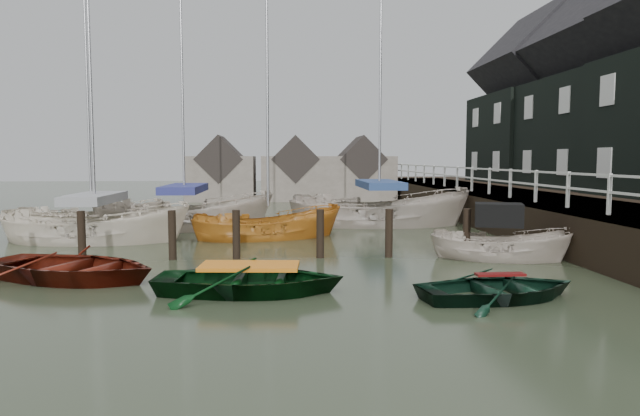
{
  "coord_description": "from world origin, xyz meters",
  "views": [
    {
      "loc": [
        0.11,
        -13.23,
        2.87
      ],
      "look_at": [
        1.23,
        3.49,
        1.4
      ],
      "focal_mm": 32.0,
      "sensor_mm": 36.0,
      "label": 1
    }
  ],
  "objects": [
    {
      "name": "sailboat_e",
      "position": [
        -7.55,
        10.16,
        0.07
      ],
      "size": [
        5.98,
        3.51,
        10.57
      ],
      "rotation": [
        0.0,
        0.0,
        1.83
      ],
      "color": "beige",
      "rests_on": "ground"
    },
    {
      "name": "mooring_pilings",
      "position": [
        -1.11,
        3.0,
        0.5
      ],
      "size": [
        13.72,
        0.22,
        1.8
      ],
      "color": "black",
      "rests_on": "ground"
    },
    {
      "name": "far_sheds",
      "position": [
        0.83,
        26.0,
        1.86
      ],
      "size": [
        14.0,
        4.08,
        4.39
      ],
      "color": "#665B51",
      "rests_on": "ground"
    },
    {
      "name": "sailboat_a",
      "position": [
        -6.29,
        6.66,
        0.06
      ],
      "size": [
        6.62,
        2.81,
        12.05
      ],
      "rotation": [
        0.0,
        0.0,
        1.51
      ],
      "color": "beige",
      "rests_on": "ground"
    },
    {
      "name": "motorboat",
      "position": [
        6.27,
        2.37,
        0.11
      ],
      "size": [
        4.17,
        2.62,
        2.34
      ],
      "rotation": [
        0.0,
        0.0,
        1.25
      ],
      "color": "beige",
      "rests_on": "ground"
    },
    {
      "name": "land_strip",
      "position": [
        15.0,
        10.0,
        0.0
      ],
      "size": [
        14.0,
        38.0,
        1.5
      ],
      "primitive_type": "cube",
      "color": "black",
      "rests_on": "ground"
    },
    {
      "name": "pier",
      "position": [
        9.48,
        10.0,
        0.71
      ],
      "size": [
        3.04,
        32.0,
        2.7
      ],
      "color": "black",
      "rests_on": "ground"
    },
    {
      "name": "rowboat_green",
      "position": [
        -0.59,
        -1.2,
        0.0
      ],
      "size": [
        4.22,
        3.16,
        0.83
      ],
      "primitive_type": "imported",
      "rotation": [
        0.0,
        0.0,
        1.49
      ],
      "color": "black",
      "rests_on": "ground"
    },
    {
      "name": "sailboat_b",
      "position": [
        -3.83,
        10.07,
        0.06
      ],
      "size": [
        7.33,
        3.23,
        11.6
      ],
      "rotation": [
        0.0,
        0.0,
        1.65
      ],
      "color": "beige",
      "rests_on": "ground"
    },
    {
      "name": "sailboat_d",
      "position": [
        4.25,
        10.8,
        0.06
      ],
      "size": [
        7.92,
        3.58,
        12.19
      ],
      "rotation": [
        0.0,
        0.0,
        1.48
      ],
      "color": "#B9AC9E",
      "rests_on": "ground"
    },
    {
      "name": "ground",
      "position": [
        0.0,
        0.0,
        0.0
      ],
      "size": [
        120.0,
        120.0,
        0.0
      ],
      "primitive_type": "plane",
      "color": "#2C3521",
      "rests_on": "ground"
    },
    {
      "name": "sailboat_c",
      "position": [
        -0.39,
        7.23,
        0.02
      ],
      "size": [
        5.82,
        3.33,
        10.77
      ],
      "rotation": [
        0.0,
        0.0,
        1.82
      ],
      "color": "#BB7223",
      "rests_on": "ground"
    },
    {
      "name": "rowboat_red",
      "position": [
        -4.85,
        0.37,
        0.0
      ],
      "size": [
        5.27,
        4.59,
        0.91
      ],
      "primitive_type": "imported",
      "rotation": [
        0.0,
        0.0,
        1.18
      ],
      "color": "#54160C",
      "rests_on": "ground"
    },
    {
      "name": "rowboat_dkgreen",
      "position": [
        4.54,
        -2.05,
        0.0
      ],
      "size": [
        3.77,
        2.98,
        0.7
      ],
      "primitive_type": "imported",
      "rotation": [
        0.0,
        0.0,
        1.74
      ],
      "color": "black",
      "rests_on": "ground"
    }
  ]
}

